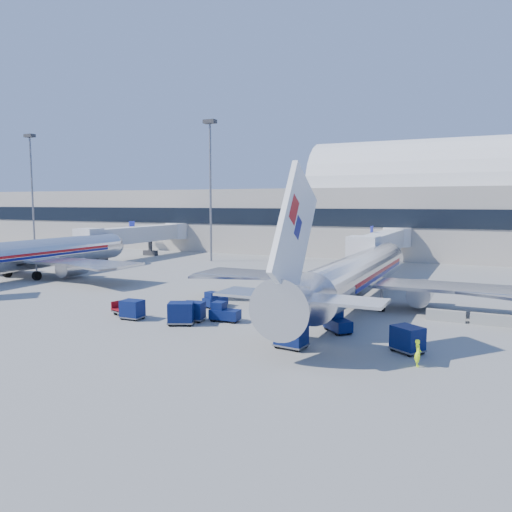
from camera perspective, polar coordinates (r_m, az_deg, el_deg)
The scene contains 20 objects.
ground at distance 46.23m, azimuth -2.32°, elevation -5.77°, with size 260.00×260.00×0.00m, color gray.
terminal at distance 102.12m, azimuth 5.33°, elevation 4.98°, with size 170.00×28.15×21.00m.
airliner_main at distance 46.44m, azimuth 11.31°, elevation -2.16°, with size 32.00×37.26×12.07m.
airliner_mid at distance 69.47m, azimuth -24.64°, elevation 0.12°, with size 32.00×37.26×12.07m.
jetbridge_near at distance 72.42m, azimuth 14.43°, elevation 1.51°, with size 4.40×27.50×6.25m.
jetbridge_mid at distance 90.09m, azimuth -12.86°, elevation 2.42°, with size 4.40×27.50×6.25m.
mast_far_west at distance 107.14m, azimuth -24.28°, elevation 8.42°, with size 2.00×1.20×22.60m.
mast_west at distance 81.34m, azimuth -5.24°, elevation 9.82°, with size 2.00×1.20×22.60m.
barrier_near at distance 43.23m, azimuth 20.85°, elevation -6.39°, with size 3.00×0.55×0.90m, color #9E9E96.
barrier_mid at distance 43.15m, azimuth 25.25°, elevation -6.61°, with size 3.00×0.55×0.90m, color #9E9E96.
tug_lead at distance 40.46m, azimuth -3.69°, elevation -6.46°, with size 2.47×1.36×1.56m.
tug_right at distance 37.67m, azimuth 9.27°, elevation -7.46°, with size 2.57×2.59×1.59m.
tug_left at distance 45.92m, azimuth -4.77°, elevation -5.01°, with size 1.74×2.48×1.46m.
cart_train_a at distance 40.72m, azimuth -7.16°, elevation -6.24°, with size 1.99×1.65×1.56m.
cart_train_b at distance 39.64m, azimuth -8.57°, elevation -6.44°, with size 2.47×2.23×1.77m.
cart_train_c at distance 42.28m, azimuth -13.95°, elevation -5.91°, with size 1.82×1.41×1.58m.
cart_solo_near at distance 33.16m, azimuth 4.05°, elevation -8.90°, with size 2.17×1.76×1.76m.
cart_solo_far at distance 33.58m, azimuth 16.94°, elevation -9.02°, with size 2.41×2.30×1.69m.
cart_open_red at distance 43.90m, azimuth -14.70°, elevation -6.07°, with size 2.44×2.05×0.56m.
ramp_worker at distance 31.04m, azimuth 18.01°, elevation -10.50°, with size 0.59×0.39×1.61m, color #C6FF1A.
Camera 1 is at (20.78, -40.18, 9.53)m, focal length 35.00 mm.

